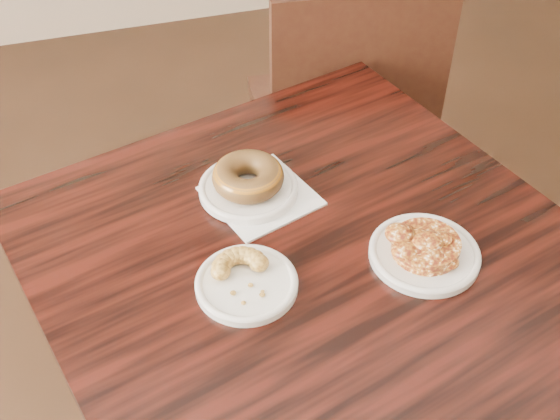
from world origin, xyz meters
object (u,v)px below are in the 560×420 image
object	(u,v)px
cafe_table	(306,382)
chair_far	(335,116)
apple_fritter	(426,244)
cruller_fragment	(246,275)
glazed_donut	(248,176)

from	to	relation	value
cafe_table	chair_far	distance (m)	0.80
chair_far	apple_fritter	distance (m)	0.87
chair_far	apple_fritter	size ratio (longest dim) A/B	6.02
apple_fritter	cruller_fragment	distance (m)	0.29
apple_fritter	cruller_fragment	xyz separation A→B (m)	(-0.29, 0.02, -0.00)
cafe_table	cruller_fragment	distance (m)	0.42
chair_far	cruller_fragment	distance (m)	0.95
chair_far	glazed_donut	xyz separation A→B (m)	(-0.38, -0.57, 0.34)
chair_far	apple_fritter	bearing A→B (deg)	84.93
cruller_fragment	apple_fritter	bearing A→B (deg)	-3.95
cruller_fragment	glazed_donut	bearing A→B (deg)	74.47
glazed_donut	apple_fritter	distance (m)	0.32
glazed_donut	chair_far	bearing A→B (deg)	55.87
apple_fritter	cruller_fragment	bearing A→B (deg)	176.05
cafe_table	cruller_fragment	size ratio (longest dim) A/B	8.17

